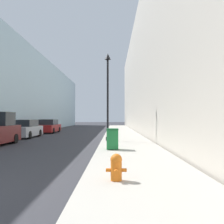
{
  "coord_description": "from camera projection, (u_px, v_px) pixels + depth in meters",
  "views": [
    {
      "loc": [
        4.87,
        -4.58,
        1.71
      ],
      "look_at": [
        4.71,
        17.42,
        2.24
      ],
      "focal_mm": 40.0,
      "sensor_mm": 36.0,
      "label": 1
    }
  ],
  "objects": [
    {
      "name": "parked_sedan_far",
      "position": [
        49.0,
        127.0,
        28.9
      ],
      "size": [
        1.98,
        4.79,
        1.55
      ],
      "color": "maroon",
      "rests_on": "ground"
    },
    {
      "name": "trash_bin",
      "position": [
        112.0,
        139.0,
        12.35
      ],
      "size": [
        0.59,
        0.63,
        1.04
      ],
      "color": "#1E7538",
      "rests_on": "sidewalk_right"
    },
    {
      "name": "sidewalk_right",
      "position": [
        123.0,
        136.0,
        22.53
      ],
      "size": [
        3.4,
        60.0,
        0.15
      ],
      "color": "#ADA89E",
      "rests_on": "ground"
    },
    {
      "name": "parked_sedan_near",
      "position": [
        25.0,
        129.0,
        21.77
      ],
      "size": [
        1.9,
        4.72,
        1.56
      ],
      "color": "#A3A8B2",
      "rests_on": "ground"
    },
    {
      "name": "building_right_stone",
      "position": [
        184.0,
        75.0,
        30.64
      ],
      "size": [
        12.0,
        60.0,
        14.11
      ],
      "color": "beige",
      "rests_on": "ground"
    },
    {
      "name": "fire_hydrant",
      "position": [
        116.0,
        167.0,
        6.21
      ],
      "size": [
        0.52,
        0.41,
        0.67
      ],
      "color": "orange",
      "rests_on": "sidewalk_right"
    },
    {
      "name": "lamppost",
      "position": [
        108.0,
        86.0,
        17.25
      ],
      "size": [
        0.42,
        0.42,
        6.05
      ],
      "color": "black",
      "rests_on": "sidewalk_right"
    }
  ]
}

